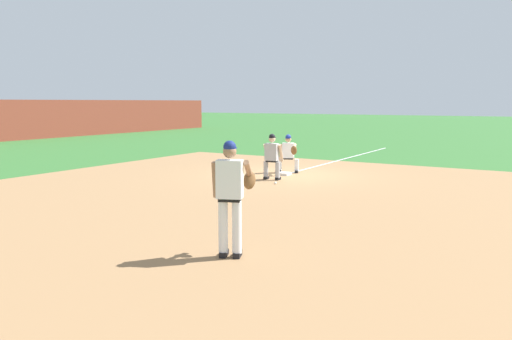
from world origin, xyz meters
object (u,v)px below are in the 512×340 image
object	(u,v)px
baseball	(275,183)
pitcher	(231,191)
first_base_bag	(284,174)
baserunner	(272,155)
first_baseman	(289,152)

from	to	relation	value
baseball	pitcher	xyz separation A→B (m)	(-6.56, -2.82, 1.02)
first_base_bag	baseball	xyz separation A→B (m)	(-1.82, -0.67, -0.01)
first_base_bag	baserunner	distance (m)	1.35
pitcher	baseball	bearing A→B (deg)	23.27
baseball	first_baseman	distance (m)	2.57
pitcher	baserunner	bearing A→B (deg)	24.70
baseball	first_baseman	world-z (taller)	first_baseman
baserunner	first_base_bag	bearing A→B (deg)	7.26
first_baseman	pitcher	bearing A→B (deg)	-157.99
baseball	baserunner	bearing A→B (deg)	36.35
baseball	pitcher	distance (m)	7.21
first_base_bag	baseball	distance (m)	1.94
pitcher	first_baseman	world-z (taller)	pitcher
pitcher	baserunner	world-z (taller)	pitcher
baserunner	baseball	bearing A→B (deg)	-143.65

